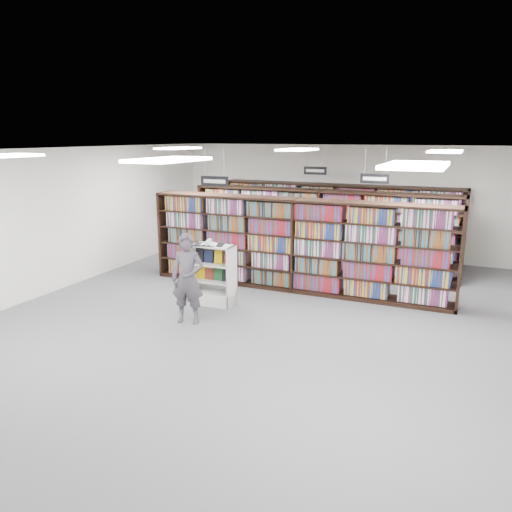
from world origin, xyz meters
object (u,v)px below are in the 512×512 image
at_px(endcap_display, 214,283).
at_px(shopper, 188,279).
at_px(open_book, 209,243).
at_px(bookshelf_row_near, 296,245).

relative_size(endcap_display, shopper, 0.74).
bearing_deg(open_book, endcap_display, 25.78).
height_order(endcap_display, open_book, open_book).
xyz_separation_m(bookshelf_row_near, shopper, (-1.17, -2.75, -0.19)).
bearing_deg(open_book, bookshelf_row_near, 34.73).
bearing_deg(shopper, bookshelf_row_near, 54.54).
relative_size(bookshelf_row_near, shopper, 4.09).
distance_m(bookshelf_row_near, open_book, 2.12).
distance_m(bookshelf_row_near, shopper, 2.99).
bearing_deg(open_book, shopper, -99.14).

